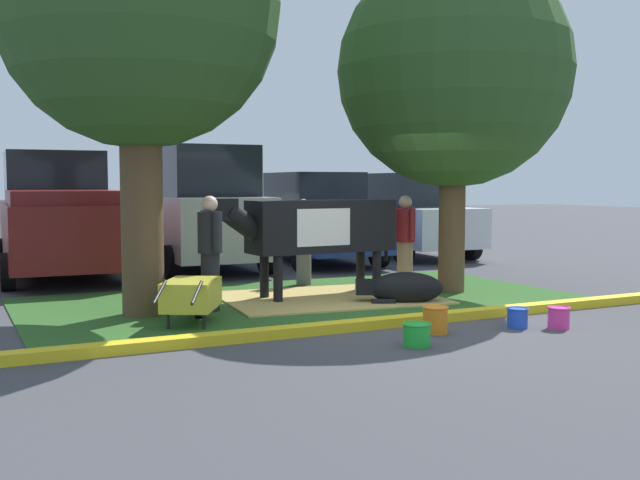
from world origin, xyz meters
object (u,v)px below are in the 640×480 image
bucket_green (417,334)px  bucket_pink (559,317)px  bucket_blue (517,317)px  person_handler (210,250)px  person_visitor_far (304,240)px  hatchback_white (406,216)px  suv_black (199,208)px  pickup_truck_maroon (59,218)px  person_visitor_near (405,240)px  wheelbarrow (192,295)px  cow_holstein (315,227)px  sedan_blue (313,219)px  shade_tree_right (454,72)px  shade_tree_left (138,8)px  calf_lying (404,288)px  bucket_orange (435,319)px

bucket_green → bucket_pink: (2.13, 0.06, 0.01)m
bucket_blue → bucket_pink: size_ratio=0.96×
person_handler → person_visitor_far: bearing=38.8°
bucket_blue → hatchback_white: bearing=65.6°
suv_black → pickup_truck_maroon: bearing=178.9°
person_visitor_near → person_visitor_far: person_visitor_near is taller
wheelbarrow → suv_black: 6.47m
cow_holstein → bucket_pink: (1.61, -3.52, -0.97)m
person_visitor_far → sedan_blue: (1.82, 3.35, 0.18)m
cow_holstein → shade_tree_right: bearing=-11.2°
shade_tree_left → pickup_truck_maroon: 5.97m
shade_tree_left → person_handler: shade_tree_left is taller
bucket_pink → person_handler: bearing=138.5°
bucket_green → wheelbarrow: bearing=129.4°
person_handler → wheelbarrow: size_ratio=1.06×
calf_lying → pickup_truck_maroon: size_ratio=0.24×
bucket_green → person_visitor_far: bearing=78.9°
cow_holstein → hatchback_white: hatchback_white is taller
shade_tree_left → hatchback_white: bearing=35.2°
cow_holstein → bucket_green: (-0.51, -3.57, -0.98)m
bucket_pink → hatchback_white: 9.27m
hatchback_white → wheelbarrow: bearing=-138.9°
shade_tree_right → person_visitor_near: (-0.48, 0.64, -2.72)m
bucket_blue → pickup_truck_maroon: size_ratio=0.05×
wheelbarrow → bucket_blue: 4.06m
person_visitor_near → hatchback_white: (3.20, 4.89, 0.14)m
bucket_pink → bucket_orange: bearing=164.1°
person_handler → bucket_orange: size_ratio=4.96×
pickup_truck_maroon → suv_black: 2.78m
pickup_truck_maroon → shade_tree_right: bearing=-44.4°
cow_holstein → suv_black: (-0.35, 4.77, 0.16)m
person_handler → bucket_orange: person_handler is taller
person_visitor_far → bucket_orange: size_ratio=4.64×
bucket_orange → cow_holstein: bearing=91.5°
person_visitor_far → bucket_blue: size_ratio=5.50×
person_visitor_near → bucket_pink: person_visitor_near is taller
shade_tree_left → bucket_orange: size_ratio=18.37×
shade_tree_right → calf_lying: 3.64m
bucket_green → bucket_orange: (0.59, 0.49, 0.04)m
wheelbarrow → sedan_blue: 7.67m
shade_tree_right → bucket_green: size_ratio=16.81×
person_visitor_near → bucket_green: 4.47m
wheelbarrow → bucket_green: 2.94m
calf_lying → suv_black: suv_black is taller
bucket_green → pickup_truck_maroon: 8.85m
shade_tree_left → pickup_truck_maroon: (-0.37, 5.18, -2.96)m
person_handler → sedan_blue: size_ratio=0.36×
sedan_blue → person_visitor_far: bearing=-118.6°
shade_tree_right → hatchback_white: 6.68m
bucket_orange → shade_tree_right: bearing=50.5°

